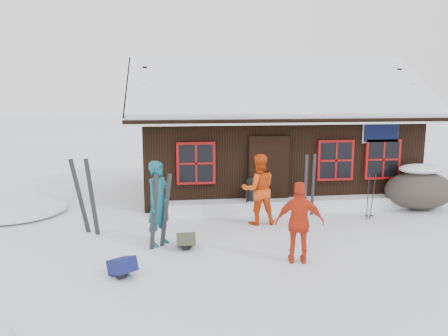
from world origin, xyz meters
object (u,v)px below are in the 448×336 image
(boulder, at_px, (419,189))
(ski_poles, at_px, (370,197))
(skier_orange_left, at_px, (259,189))
(skier_orange_right, at_px, (300,223))
(skier_crouched, at_px, (251,195))
(skier_teal, at_px, (159,203))
(backpack_blue, at_px, (122,269))
(backpack_olive, at_px, (186,242))
(ski_pair_left, at_px, (160,212))

(boulder, relative_size, ski_poles, 1.58)
(skier_orange_left, xyz_separation_m, ski_poles, (2.93, 0.03, -0.31))
(skier_orange_right, bearing_deg, skier_crouched, -74.15)
(skier_orange_left, relative_size, boulder, 0.91)
(boulder, height_order, ski_poles, ski_poles)
(skier_teal, height_order, backpack_blue, skier_teal)
(skier_crouched, bearing_deg, backpack_olive, -162.09)
(skier_orange_left, bearing_deg, skier_orange_right, 93.03)
(skier_orange_left, bearing_deg, skier_crouched, -93.46)
(skier_teal, bearing_deg, boulder, -36.15)
(backpack_olive, bearing_deg, skier_crouched, 53.19)
(ski_poles, xyz_separation_m, backpack_blue, (-5.98, -2.79, -0.43))
(ski_pair_left, bearing_deg, backpack_blue, -137.81)
(skier_orange_right, xyz_separation_m, boulder, (4.50, 3.37, -0.22))
(skier_crouched, xyz_separation_m, ski_poles, (2.91, -1.00, 0.08))
(skier_teal, distance_m, skier_orange_left, 2.68)
(boulder, xyz_separation_m, backpack_blue, (-7.79, -3.57, -0.44))
(skier_teal, bearing_deg, ski_poles, -38.88)
(skier_orange_right, xyz_separation_m, ski_poles, (2.68, 2.59, -0.22))
(ski_poles, distance_m, backpack_blue, 6.61)
(backpack_blue, relative_size, backpack_olive, 0.99)
(skier_crouched, bearing_deg, skier_orange_left, -126.54)
(ski_poles, bearing_deg, ski_pair_left, -165.43)
(skier_teal, xyz_separation_m, skier_crouched, (2.42, 2.22, -0.42))
(ski_pair_left, height_order, backpack_olive, ski_pair_left)
(skier_teal, relative_size, skier_orange_right, 1.15)
(boulder, height_order, backpack_olive, boulder)
(skier_orange_left, height_order, skier_crouched, skier_orange_left)
(skier_teal, bearing_deg, backpack_blue, -163.84)
(boulder, distance_m, backpack_olive, 7.01)
(skier_orange_right, height_order, boulder, skier_orange_right)
(skier_orange_left, bearing_deg, ski_poles, 178.07)
(boulder, distance_m, ski_poles, 1.98)
(ski_pair_left, bearing_deg, skier_orange_right, -47.41)
(skier_orange_left, xyz_separation_m, skier_crouched, (0.02, 1.03, -0.39))
(backpack_blue, bearing_deg, ski_pair_left, 31.51)
(skier_orange_left, relative_size, skier_orange_right, 1.11)
(skier_crouched, distance_m, ski_pair_left, 3.40)
(skier_crouched, distance_m, boulder, 4.73)
(boulder, height_order, backpack_blue, boulder)
(skier_teal, bearing_deg, skier_orange_right, -79.10)
(ski_pair_left, distance_m, ski_poles, 5.50)
(skier_orange_left, xyz_separation_m, ski_pair_left, (-2.39, -1.36, -0.12))
(ski_pair_left, height_order, ski_poles, ski_pair_left)
(ski_pair_left, bearing_deg, boulder, -5.93)
(skier_orange_right, xyz_separation_m, backpack_olive, (-2.11, 1.06, -0.65))
(skier_teal, height_order, skier_orange_right, skier_teal)
(skier_teal, relative_size, skier_orange_left, 1.04)
(skier_crouched, relative_size, ski_pair_left, 0.60)
(skier_orange_left, bearing_deg, skier_teal, 23.90)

